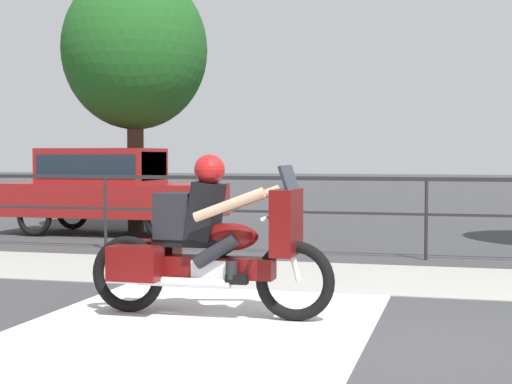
{
  "coord_description": "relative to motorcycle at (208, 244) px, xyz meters",
  "views": [
    {
      "loc": [
        0.5,
        -6.31,
        1.52
      ],
      "look_at": [
        -1.46,
        1.14,
        1.16
      ],
      "focal_mm": 55.0,
      "sensor_mm": 36.0,
      "label": 1
    }
  ],
  "objects": [
    {
      "name": "crosswalk_band",
      "position": [
        0.03,
        -0.88,
        -0.69
      ],
      "size": [
        3.1,
        6.0,
        0.01
      ],
      "primitive_type": "cube",
      "color": "silver",
      "rests_on": "ground"
    },
    {
      "name": "tree_behind_car",
      "position": [
        -4.05,
        7.63,
        2.93
      ],
      "size": [
        2.9,
        2.9,
        5.24
      ],
      "color": "#473323",
      "rests_on": "ground"
    },
    {
      "name": "sidewalk_band",
      "position": [
        1.81,
        2.72,
        -0.69
      ],
      "size": [
        44.0,
        2.4,
        0.01
      ],
      "primitive_type": "cube",
      "color": "#99968E",
      "rests_on": "ground"
    },
    {
      "name": "motorcycle",
      "position": [
        0.0,
        0.0,
        0.0
      ],
      "size": [
        2.4,
        0.76,
        1.54
      ],
      "rotation": [
        0.0,
        0.0,
        -0.02
      ],
      "color": "black",
      "rests_on": "ground"
    },
    {
      "name": "ground_plane",
      "position": [
        1.81,
        -0.68,
        -0.69
      ],
      "size": [
        120.0,
        120.0,
        0.0
      ],
      "primitive_type": "plane",
      "color": "#38383A"
    },
    {
      "name": "fence_railing",
      "position": [
        1.81,
        4.65,
        0.26
      ],
      "size": [
        36.0,
        0.05,
        1.21
      ],
      "color": "#232326",
      "rests_on": "ground"
    },
    {
      "name": "parked_car",
      "position": [
        -4.31,
        6.94,
        0.26
      ],
      "size": [
        4.19,
        1.61,
        1.67
      ],
      "rotation": [
        0.0,
        0.0,
        -0.06
      ],
      "color": "maroon",
      "rests_on": "ground"
    }
  ]
}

